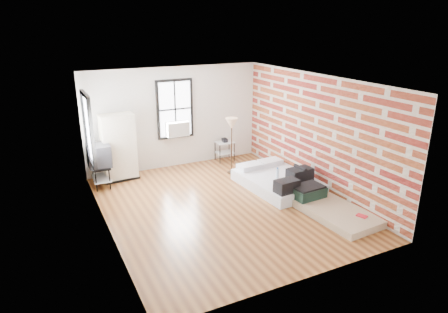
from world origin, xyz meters
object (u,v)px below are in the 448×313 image
mattress_bare (327,206)px  side_table (225,146)px  mattress_main (280,180)px  wardrobe (119,147)px  floor_lamp (232,127)px  tv_stand (99,157)px

mattress_bare → side_table: bearing=93.5°
mattress_main → wardrobe: bearing=141.8°
side_table → mattress_bare: bearing=-82.8°
mattress_bare → wardrobe: wardrobe is taller
side_table → floor_lamp: 1.32m
mattress_bare → side_table: side_table is taller
floor_lamp → mattress_main: bearing=-66.6°
tv_stand → floor_lamp: bearing=-8.2°
mattress_bare → tv_stand: size_ratio=1.88×
side_table → floor_lamp: size_ratio=0.45×
wardrobe → floor_lamp: wardrobe is taller
mattress_main → side_table: 2.44m
mattress_bare → tv_stand: (-4.13, 3.66, 0.65)m
mattress_main → mattress_bare: bearing=-87.9°
mattress_main → floor_lamp: floor_lamp is taller
mattress_main → mattress_bare: mattress_main is taller
mattress_bare → wardrobe: 5.37m
wardrobe → side_table: 3.11m
side_table → mattress_main: bearing=-82.0°
mattress_main → mattress_bare: 1.61m
mattress_bare → tv_stand: bearing=134.8°
mattress_bare → mattress_main: bearing=92.3°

